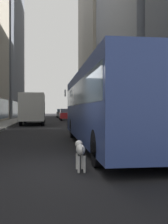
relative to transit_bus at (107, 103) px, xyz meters
name	(u,v)px	position (x,y,z in m)	size (l,w,h in m)	color
ground_plane	(57,119)	(-1.20, 30.92, -1.78)	(120.00, 120.00, 0.00)	black
sidewalk_left	(18,119)	(-6.90, 30.92, -1.70)	(2.40, 110.00, 0.15)	gray
sidewalk_right	(94,119)	(4.50, 30.92, -1.70)	(2.40, 110.00, 0.15)	#ADA89E
building_right_mid	(151,34)	(10.70, 23.16, 9.52)	(10.70, 21.13, 22.61)	slate
building_right_far	(111,37)	(10.70, 46.61, 15.22)	(11.43, 23.60, 34.02)	gray
transit_bus	(107,103)	(0.00, 0.00, 0.00)	(2.78, 11.53, 3.05)	#33478C
car_white_van	(37,114)	(-4.00, 28.02, -0.95)	(1.74, 4.55, 1.62)	silver
car_grey_wagon	(61,113)	(0.00, 41.48, -0.95)	(1.82, 4.63, 1.62)	slate
car_red_coupe	(66,114)	(0.00, 27.18, -0.95)	(1.81, 4.37, 1.62)	red
box_truck	(33,108)	(-4.00, 17.37, -0.11)	(2.30, 7.50, 3.05)	silver
dalmatian_dog	(80,150)	(-1.65, -4.50, -1.26)	(0.22, 0.96, 0.72)	white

